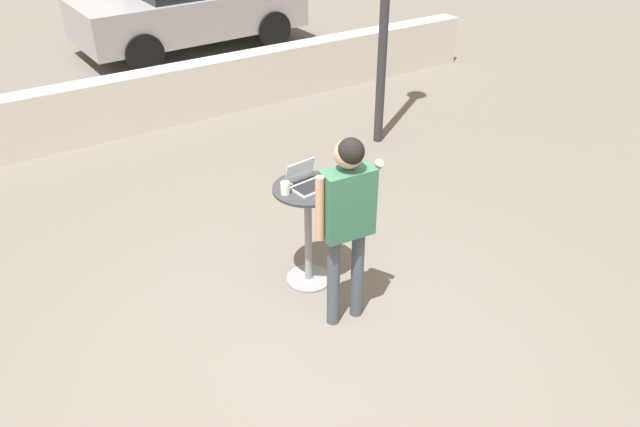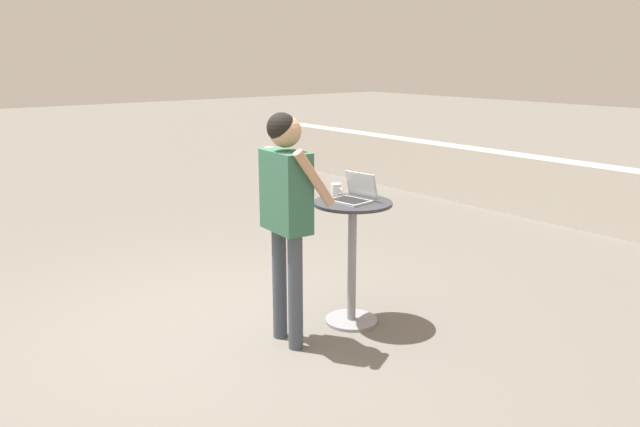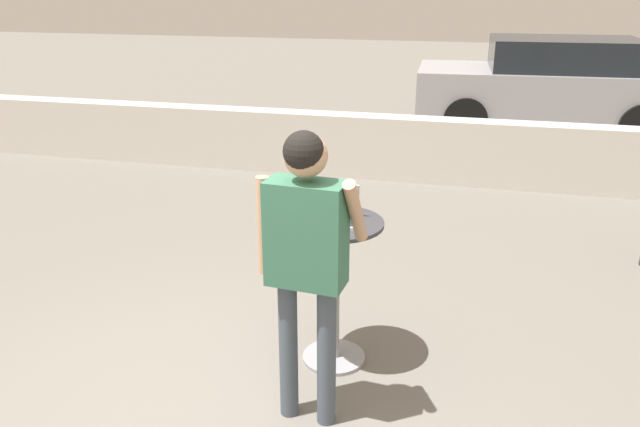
% 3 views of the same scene
% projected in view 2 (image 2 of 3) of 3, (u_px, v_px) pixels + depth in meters
% --- Properties ---
extents(ground_plane, '(50.00, 50.00, 0.00)m').
position_uv_depth(ground_plane, '(221.00, 331.00, 4.99)').
color(ground_plane, slate).
extents(pavement_kerb, '(12.35, 0.35, 0.82)m').
position_uv_depth(pavement_kerb, '(575.00, 194.00, 8.04)').
color(pavement_kerb, beige).
rests_on(pavement_kerb, ground_plane).
extents(cafe_table, '(0.63, 0.63, 1.02)m').
position_uv_depth(cafe_table, '(352.00, 247.00, 5.01)').
color(cafe_table, gray).
rests_on(cafe_table, ground_plane).
extents(laptop, '(0.33, 0.32, 0.22)m').
position_uv_depth(laptop, '(354.00, 195.00, 4.92)').
color(laptop, '#B7BABF').
rests_on(laptop, cafe_table).
extents(coffee_mug, '(0.12, 0.08, 0.11)m').
position_uv_depth(coffee_mug, '(336.00, 190.00, 5.07)').
color(coffee_mug, white).
rests_on(coffee_mug, cafe_table).
extents(standing_person, '(0.58, 0.37, 1.76)m').
position_uv_depth(standing_person, '(286.00, 199.00, 4.52)').
color(standing_person, '#424C56').
rests_on(standing_person, ground_plane).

